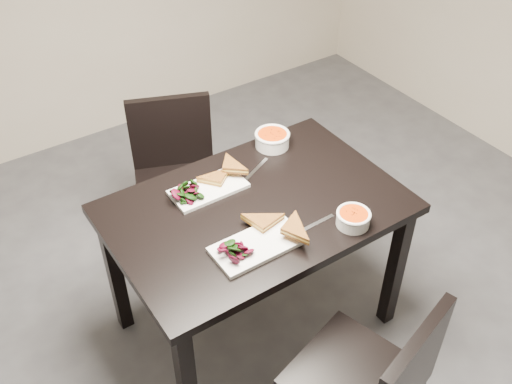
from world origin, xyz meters
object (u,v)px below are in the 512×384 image
chair_near (374,382)px  soup_bowl_near (353,218)px  table (256,223)px  soup_bowl_far (272,139)px  plate_far (208,189)px  plate_near (258,245)px  chair_far (176,170)px

chair_near → soup_bowl_near: chair_near is taller
table → soup_bowl_near: 0.42m
table → soup_bowl_far: soup_bowl_far is taller
chair_near → soup_bowl_near: (0.27, 0.46, 0.30)m
chair_near → table: bearing=73.0°
plate_far → soup_bowl_far: size_ratio=1.96×
plate_near → soup_bowl_near: 0.40m
table → chair_far: size_ratio=1.41×
table → soup_bowl_near: (0.25, -0.31, 0.13)m
table → plate_near: 0.26m
chair_far → table: bearing=-66.4°
chair_far → soup_bowl_near: 1.10m
soup_bowl_near → table: bearing=129.4°
chair_near → plate_far: chair_near is taller
chair_far → soup_bowl_far: (0.32, -0.41, 0.31)m
chair_far → soup_bowl_far: size_ratio=5.18×
soup_bowl_near → soup_bowl_far: size_ratio=0.84×
plate_near → soup_bowl_far: (0.43, 0.51, 0.03)m
table → chair_near: bearing=-90.9°
table → chair_far: bearing=91.9°
plate_far → plate_near: bearing=-91.9°
plate_near → soup_bowl_far: size_ratio=2.15×
chair_near → plate_far: (-0.10, 0.96, 0.27)m
table → chair_far: (-0.02, 0.72, -0.17)m
plate_far → soup_bowl_near: bearing=-53.5°
plate_near → soup_bowl_far: bearing=50.4°
chair_far → plate_far: (-0.09, -0.53, 0.27)m
chair_near → soup_bowl_far: 1.17m
table → soup_bowl_near: soup_bowl_near is taller
table → plate_near: bearing=-122.2°
table → plate_near: size_ratio=3.40×
plate_near → table: bearing=57.8°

